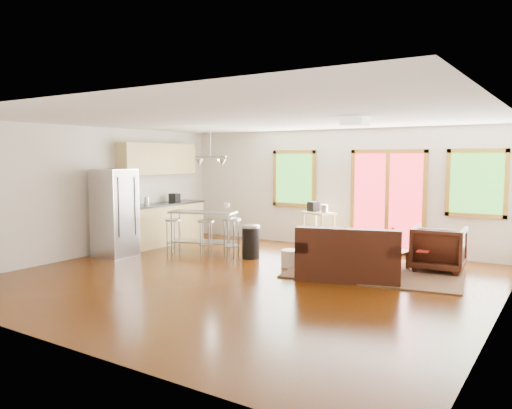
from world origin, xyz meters
The scene contains 28 objects.
floor centered at (0.00, 0.00, -0.01)m, with size 7.50×7.00×0.02m, color #351602.
ceiling centered at (0.00, 0.00, 2.61)m, with size 7.50×7.00×0.02m, color silver.
back_wall centered at (0.00, 3.51, 1.30)m, with size 7.50×0.02×2.60m, color beige.
left_wall centered at (-3.76, 0.00, 1.30)m, with size 0.02×7.00×2.60m, color beige.
right_wall centered at (3.76, 0.00, 1.30)m, with size 0.02×7.00×2.60m, color beige.
front_wall centered at (0.00, -3.51, 1.30)m, with size 7.50×0.02×2.60m, color beige.
window_left centered at (-1.00, 3.46, 1.50)m, with size 1.10×0.05×1.30m.
french_doors centered at (1.20, 3.46, 1.10)m, with size 1.60×0.05×2.10m.
window_right centered at (2.90, 3.46, 1.50)m, with size 1.10×0.05×1.30m.
rug centered at (1.62, 1.64, 0.01)m, with size 2.85×2.19×0.03m, color #425331.
loveseat centered at (1.43, 0.90, 0.35)m, with size 1.84×1.36×0.88m.
coffee_table centered at (1.64, 1.94, 0.31)m, with size 0.98×0.69×0.36m.
armchair centered at (2.52, 2.28, 0.44)m, with size 0.85×0.80×0.88m, color black.
ottoman centered at (0.94, 2.52, 0.19)m, with size 0.57×0.57×0.38m, color black.
pouf centered at (0.18, 1.18, 0.15)m, with size 0.35×0.35×0.31m, color silver.
vase centered at (1.76, 2.04, 0.52)m, with size 0.23×0.23×0.34m.
book centered at (2.28, 1.77, 0.53)m, with size 0.20×0.02×0.26m, color maroon.
cabinets centered at (-3.49, 1.70, 0.93)m, with size 0.64×2.24×2.30m.
refrigerator centered at (-3.27, 0.14, 0.88)m, with size 0.73×0.70×1.76m.
island centered at (-2.04, 1.41, 0.59)m, with size 1.46×0.93×0.86m.
cup centered at (-1.52, 1.54, 1.01)m, with size 0.13×0.10×0.13m, color silver.
bar_stool_a centered at (-2.55, 1.05, 0.53)m, with size 0.41×0.41×0.71m.
bar_stool_b centered at (-1.81, 1.22, 0.53)m, with size 0.44×0.44×0.71m.
bar_stool_c centered at (-1.19, 1.24, 0.59)m, with size 0.42×0.42×0.79m.
trash_can centered at (-0.85, 1.42, 0.33)m, with size 0.43×0.43×0.66m.
kitchen_cart centered at (-0.15, 2.98, 0.70)m, with size 0.79×0.65×1.03m.
ceiling_flush centered at (1.60, 0.60, 2.53)m, with size 0.35×0.35×0.12m, color white.
pendant_light centered at (-1.90, 1.50, 1.90)m, with size 0.80×0.18×0.79m.
Camera 1 is at (4.51, -6.66, 1.99)m, focal length 35.00 mm.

